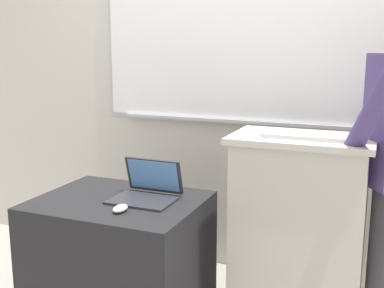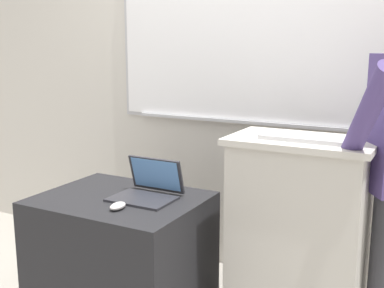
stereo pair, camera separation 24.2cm
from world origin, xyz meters
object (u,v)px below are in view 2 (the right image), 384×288
object	(u,v)px
laptop	(149,187)
wireless_keyboard	(303,138)
lectern_podium	(297,241)
computer_mouse_by_laptop	(118,206)
side_desk	(122,258)

from	to	relation	value
laptop	wireless_keyboard	distance (m)	0.84
lectern_podium	laptop	bearing A→B (deg)	-167.13
lectern_podium	computer_mouse_by_laptop	bearing A→B (deg)	-152.12
computer_mouse_by_laptop	laptop	bearing A→B (deg)	84.23
lectern_podium	side_desk	xyz separation A→B (m)	(-0.88, -0.25, -0.18)
wireless_keyboard	computer_mouse_by_laptop	world-z (taller)	wireless_keyboard
laptop	wireless_keyboard	size ratio (longest dim) A/B	0.83
side_desk	wireless_keyboard	bearing A→B (deg)	12.28
laptop	computer_mouse_by_laptop	distance (m)	0.24
side_desk	computer_mouse_by_laptop	bearing A→B (deg)	-56.30
lectern_podium	computer_mouse_by_laptop	world-z (taller)	lectern_podium
side_desk	wireless_keyboard	world-z (taller)	wireless_keyboard
lectern_podium	side_desk	size ratio (longest dim) A/B	1.23
lectern_podium	laptop	world-z (taller)	lectern_podium
laptop	wireless_keyboard	xyz separation A→B (m)	(0.77, 0.12, 0.31)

